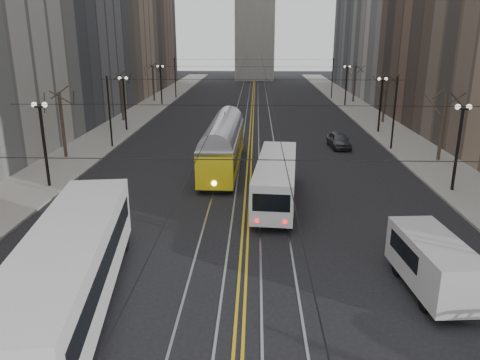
# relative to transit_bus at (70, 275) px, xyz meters

# --- Properties ---
(sidewalk_left) EXTENTS (5.00, 140.00, 0.15)m
(sidewalk_left) POSITION_rel_transit_bus_xyz_m (-8.74, 42.09, -1.57)
(sidewalk_left) COLOR gray
(sidewalk_left) RESTS_ON ground
(sidewalk_right) EXTENTS (5.00, 140.00, 0.15)m
(sidewalk_right) POSITION_rel_transit_bus_xyz_m (21.26, 42.09, -1.57)
(sidewalk_right) COLOR gray
(sidewalk_right) RESTS_ON ground
(streetcar_rails) EXTENTS (4.80, 130.00, 0.02)m
(streetcar_rails) POSITION_rel_transit_bus_xyz_m (6.26, 42.09, -1.64)
(streetcar_rails) COLOR gray
(streetcar_rails) RESTS_ON ground
(centre_lines) EXTENTS (0.42, 130.00, 0.01)m
(centre_lines) POSITION_rel_transit_bus_xyz_m (6.26, 42.09, -1.63)
(centre_lines) COLOR gold
(centre_lines) RESTS_ON ground
(lamp_posts) EXTENTS (27.60, 57.20, 5.60)m
(lamp_posts) POSITION_rel_transit_bus_xyz_m (6.26, 25.84, 1.16)
(lamp_posts) COLOR black
(lamp_posts) RESTS_ON ground
(street_trees) EXTENTS (31.68, 53.28, 5.60)m
(street_trees) POSITION_rel_transit_bus_xyz_m (6.26, 32.34, 1.16)
(street_trees) COLOR #382D23
(street_trees) RESTS_ON ground
(trolley_wires) EXTENTS (25.96, 120.00, 6.60)m
(trolley_wires) POSITION_rel_transit_bus_xyz_m (6.26, 31.92, 2.13)
(trolley_wires) COLOR black
(trolley_wires) RESTS_ON ground
(transit_bus) EXTENTS (4.53, 13.38, 3.28)m
(transit_bus) POSITION_rel_transit_bus_xyz_m (0.00, 0.00, 0.00)
(transit_bus) COLOR silver
(transit_bus) RESTS_ON ground
(streetcar) EXTENTS (2.76, 13.32, 3.13)m
(streetcar) POSITION_rel_transit_bus_xyz_m (4.24, 20.24, -0.08)
(streetcar) COLOR yellow
(streetcar) RESTS_ON ground
(rear_bus) EXTENTS (3.19, 10.63, 2.73)m
(rear_bus) POSITION_rel_transit_bus_xyz_m (8.06, 12.67, -0.28)
(rear_bus) COLOR silver
(rear_bus) RESTS_ON ground
(cargo_van) EXTENTS (2.43, 5.34, 2.29)m
(cargo_van) POSITION_rel_transit_bus_xyz_m (13.96, 2.09, -0.50)
(cargo_van) COLOR #B9B9B9
(cargo_van) RESTS_ON ground
(sedan_grey) EXTENTS (1.97, 4.30, 1.43)m
(sedan_grey) POSITION_rel_transit_bus_xyz_m (14.53, 27.97, -0.93)
(sedan_grey) COLOR #424449
(sedan_grey) RESTS_ON ground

